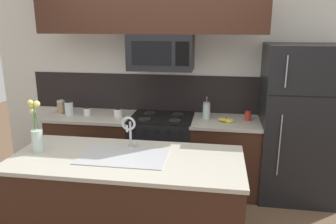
# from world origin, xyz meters

# --- Properties ---
(rear_partition) EXTENTS (5.20, 0.10, 2.60)m
(rear_partition) POSITION_xyz_m (0.30, 1.28, 1.30)
(rear_partition) COLOR silver
(rear_partition) RESTS_ON ground
(splash_band) EXTENTS (3.62, 0.01, 0.48)m
(splash_band) POSITION_xyz_m (0.00, 1.22, 1.15)
(splash_band) COLOR black
(splash_band) RESTS_ON rear_partition
(back_counter_left) EXTENTS (1.06, 0.65, 0.91)m
(back_counter_left) POSITION_xyz_m (-0.90, 0.90, 0.46)
(back_counter_left) COLOR #381E14
(back_counter_left) RESTS_ON ground
(back_counter_right) EXTENTS (0.82, 0.65, 0.91)m
(back_counter_right) POSITION_xyz_m (0.78, 0.90, 0.46)
(back_counter_right) COLOR #381E14
(back_counter_right) RESTS_ON ground
(stove_range) EXTENTS (0.76, 0.64, 0.93)m
(stove_range) POSITION_xyz_m (0.00, 0.90, 0.46)
(stove_range) COLOR black
(stove_range) RESTS_ON ground
(microwave) EXTENTS (0.74, 0.40, 0.41)m
(microwave) POSITION_xyz_m (0.00, 0.88, 1.71)
(microwave) COLOR black
(upper_cabinet_band) EXTENTS (2.59, 0.34, 0.60)m
(upper_cabinet_band) POSITION_xyz_m (-0.12, 0.85, 2.21)
(upper_cabinet_band) COLOR #381E14
(refrigerator) EXTENTS (0.85, 0.74, 1.81)m
(refrigerator) POSITION_xyz_m (1.60, 0.92, 0.91)
(refrigerator) COLOR black
(refrigerator) RESTS_ON ground
(storage_jar_tall) EXTENTS (0.10, 0.10, 0.17)m
(storage_jar_tall) POSITION_xyz_m (-1.31, 0.91, 0.99)
(storage_jar_tall) COLOR #997F5B
(storage_jar_tall) RESTS_ON back_counter_left
(storage_jar_medium) EXTENTS (0.11, 0.11, 0.18)m
(storage_jar_medium) POSITION_xyz_m (-1.18, 0.86, 1.00)
(storage_jar_medium) COLOR silver
(storage_jar_medium) RESTS_ON back_counter_left
(storage_jar_short) EXTENTS (0.08, 0.08, 0.10)m
(storage_jar_short) POSITION_xyz_m (-0.94, 0.86, 0.96)
(storage_jar_short) COLOR silver
(storage_jar_short) RESTS_ON back_counter_left
(storage_jar_squat) EXTENTS (0.11, 0.11, 0.11)m
(storage_jar_squat) POSITION_xyz_m (-0.54, 0.87, 0.96)
(storage_jar_squat) COLOR silver
(storage_jar_squat) RESTS_ON back_counter_left
(banana_bunch) EXTENTS (0.19, 0.13, 0.08)m
(banana_bunch) POSITION_xyz_m (0.78, 0.84, 0.93)
(banana_bunch) COLOR yellow
(banana_bunch) RESTS_ON back_counter_right
(french_press) EXTENTS (0.09, 0.09, 0.27)m
(french_press) POSITION_xyz_m (0.54, 0.96, 1.01)
(french_press) COLOR silver
(french_press) RESTS_ON back_counter_right
(coffee_tin) EXTENTS (0.08, 0.08, 0.11)m
(coffee_tin) POSITION_xyz_m (1.03, 0.95, 0.97)
(coffee_tin) COLOR #B22D23
(coffee_tin) RESTS_ON back_counter_right
(island_counter) EXTENTS (2.01, 0.87, 0.91)m
(island_counter) POSITION_xyz_m (-0.09, -0.35, 0.46)
(island_counter) COLOR #381E14
(island_counter) RESTS_ON ground
(kitchen_sink) EXTENTS (0.76, 0.44, 0.16)m
(kitchen_sink) POSITION_xyz_m (-0.12, -0.35, 0.84)
(kitchen_sink) COLOR #ADAFB5
(kitchen_sink) RESTS_ON island_counter
(sink_faucet) EXTENTS (0.14, 0.14, 0.31)m
(sink_faucet) POSITION_xyz_m (-0.12, -0.13, 1.11)
(sink_faucet) COLOR #B7BABF
(sink_faucet) RESTS_ON island_counter
(flower_vase) EXTENTS (0.11, 0.15, 0.48)m
(flower_vase) POSITION_xyz_m (-0.92, -0.33, 1.06)
(flower_vase) COLOR silver
(flower_vase) RESTS_ON island_counter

